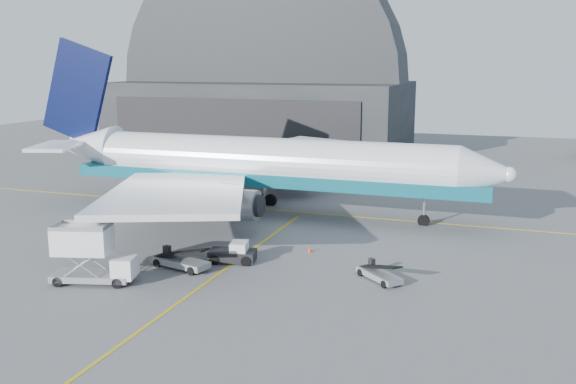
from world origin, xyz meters
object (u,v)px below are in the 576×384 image
at_px(belt_loader_a, 180,261).
at_px(belt_loader_b, 379,274).
at_px(catering_truck, 90,255).
at_px(pushback_tug, 234,254).
at_px(airliner, 253,164).

xyz_separation_m(belt_loader_a, belt_loader_b, (14.99, 2.28, -0.10)).
relative_size(catering_truck, pushback_tug, 1.60).
relative_size(catering_truck, belt_loader_a, 1.22).
height_order(pushback_tug, belt_loader_b, pushback_tug).
bearing_deg(airliner, belt_loader_a, -84.65).
bearing_deg(belt_loader_b, belt_loader_a, -128.91).
xyz_separation_m(airliner, catering_truck, (-2.60, -24.43, -3.06)).
xyz_separation_m(catering_truck, belt_loader_a, (4.42, 5.02, -1.47)).
distance_m(catering_truck, pushback_tug, 11.09).
bearing_deg(catering_truck, belt_loader_b, 5.24).
xyz_separation_m(airliner, pushback_tug, (5.05, -16.53, -4.50)).
bearing_deg(pushback_tug, belt_loader_a, -150.03).
bearing_deg(belt_loader_a, belt_loader_b, 22.35).
xyz_separation_m(catering_truck, belt_loader_b, (19.41, 7.29, -1.57)).
xyz_separation_m(pushback_tug, belt_loader_b, (11.76, -0.61, -0.13)).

